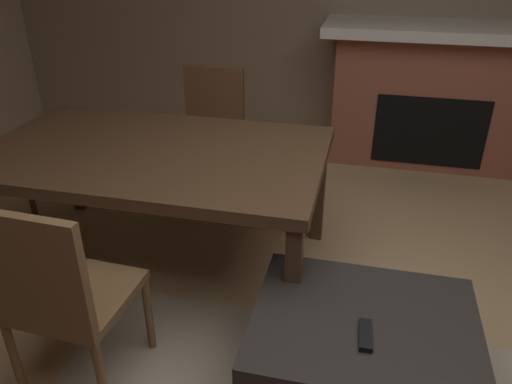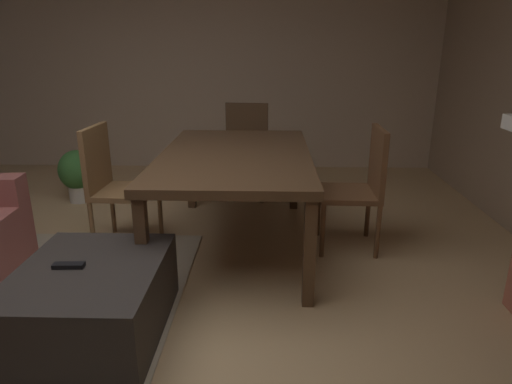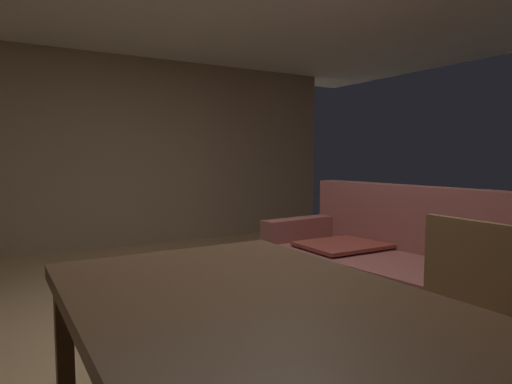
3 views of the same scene
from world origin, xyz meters
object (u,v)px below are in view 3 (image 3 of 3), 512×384
Objects in this scene: couch at (392,267)px; ottoman_coffee_table at (258,315)px; tv_remote at (271,280)px; dining_chair_north at (450,315)px; dining_table at (264,323)px; small_dog at (259,279)px.

ottoman_coffee_table is (0.07, -1.29, -0.13)m from couch.
dining_chair_north is (1.18, 0.16, 0.11)m from tv_remote.
couch is 1.63m from dining_chair_north.
tv_remote is at bearing 146.18° from dining_table.
couch is at bearing 50.26° from small_dog.
couch is 2.31× the size of dining_chair_north.
ottoman_coffee_table is 5.59× the size of tv_remote.
ottoman_coffee_table reaches higher than small_dog.
dining_chair_north is at bearing 4.58° from tv_remote.
ottoman_coffee_table is 1.24m from dining_chair_north.
dining_chair_north is at bearing 89.74° from dining_table.
tv_remote reaches higher than ottoman_coffee_table.
tv_remote is at bearing -172.43° from dining_chair_north.
ottoman_coffee_table is 0.89m from small_dog.
tv_remote is 0.87m from small_dog.
dining_chair_north is at bearing 12.27° from ottoman_coffee_table.
dining_table is 1.95× the size of dining_chair_north.
dining_chair_north reaches higher than tv_remote.
tv_remote is (-0.00, 0.10, 0.21)m from ottoman_coffee_table.
small_dog is at bearing -129.74° from couch.
dining_chair_north is (1.25, -1.03, 0.20)m from couch.
couch is 2.40× the size of ottoman_coffee_table.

